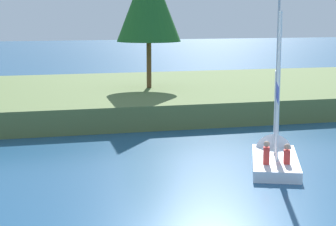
% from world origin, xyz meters
% --- Properties ---
extents(shore_bank, '(80.00, 14.71, 1.13)m').
position_xyz_m(shore_bank, '(0.00, 22.35, 0.57)').
color(shore_bank, '#5B703D').
rests_on(shore_bank, ground).
extents(shoreline_tree_centre, '(3.45, 3.45, 6.94)m').
position_xyz_m(shoreline_tree_centre, '(3.71, 21.36, 5.84)').
color(shoreline_tree_centre, brown).
rests_on(shoreline_tree_centre, shore_bank).
extents(sailboat, '(3.01, 4.62, 6.37)m').
position_xyz_m(sailboat, '(5.22, 8.56, 0.42)').
color(sailboat, white).
rests_on(sailboat, ground).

